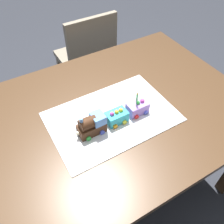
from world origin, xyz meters
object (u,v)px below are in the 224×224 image
dining_table (112,124)px  cake_locomotive (92,125)px  cake_car_caboose_turquoise (117,117)px  birthday_candle (137,97)px  cake_car_flatbed_lavender (137,108)px  chair (88,58)px

dining_table → cake_locomotive: size_ratio=10.00×
cake_car_caboose_turquoise → birthday_candle: birthday_candle is taller
cake_car_caboose_turquoise → cake_locomotive: bearing=180.0°
cake_car_caboose_turquoise → birthday_candle: (0.11, 0.00, 0.07)m
dining_table → cake_locomotive: (-0.15, -0.08, 0.16)m
cake_locomotive → cake_car_flatbed_lavender: bearing=-0.0°
chair → cake_locomotive: bearing=65.7°
cake_car_flatbed_lavender → birthday_candle: birthday_candle is taller
chair → cake_car_caboose_turquoise: size_ratio=8.60×
dining_table → chair: (0.25, 0.83, -0.16)m
dining_table → birthday_candle: 0.24m
cake_locomotive → dining_table: bearing=26.6°
cake_locomotive → birthday_candle: size_ratio=2.32×
cake_car_flatbed_lavender → birthday_candle: bearing=180.0°
chair → cake_locomotive: same height
cake_locomotive → cake_car_caboose_turquoise: size_ratio=1.40×
dining_table → cake_locomotive: bearing=-153.4°
chair → cake_car_flatbed_lavender: chair is taller
cake_car_caboose_turquoise → cake_car_flatbed_lavender: (0.12, 0.00, -0.00)m
cake_locomotive → birthday_candle: 0.24m
cake_locomotive → birthday_candle: bearing=0.0°
dining_table → chair: chair is taller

